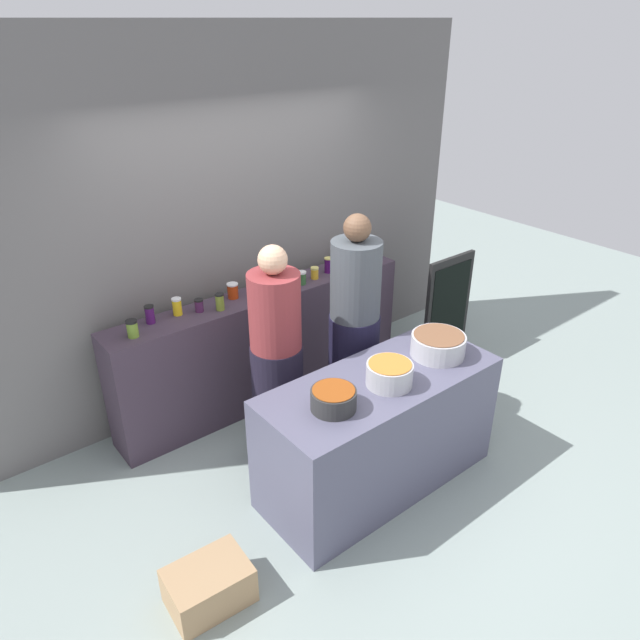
% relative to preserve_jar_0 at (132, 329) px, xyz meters
% --- Properties ---
extents(ground, '(12.00, 12.00, 0.00)m').
position_rel_preserve_jar_0_xyz_m(ground, '(1.12, -1.05, -1.06)').
color(ground, gray).
extents(storefront_wall, '(4.80, 0.12, 3.00)m').
position_rel_preserve_jar_0_xyz_m(storefront_wall, '(1.12, 0.40, 0.44)').
color(storefront_wall, slate).
rests_on(storefront_wall, ground).
extents(display_shelf, '(2.70, 0.36, 1.00)m').
position_rel_preserve_jar_0_xyz_m(display_shelf, '(1.12, 0.05, -0.56)').
color(display_shelf, '#3D303F').
rests_on(display_shelf, ground).
extents(prep_table, '(1.70, 0.70, 0.87)m').
position_rel_preserve_jar_0_xyz_m(prep_table, '(1.12, -1.35, -0.63)').
color(prep_table, '#525168').
rests_on(prep_table, ground).
extents(preserve_jar_0, '(0.08, 0.08, 0.13)m').
position_rel_preserve_jar_0_xyz_m(preserve_jar_0, '(0.00, 0.00, 0.00)').
color(preserve_jar_0, olive).
rests_on(preserve_jar_0, display_shelf).
extents(preserve_jar_1, '(0.07, 0.07, 0.14)m').
position_rel_preserve_jar_0_xyz_m(preserve_jar_1, '(0.18, 0.12, 0.01)').
color(preserve_jar_1, '#461658').
rests_on(preserve_jar_1, display_shelf).
extents(preserve_jar_2, '(0.07, 0.07, 0.14)m').
position_rel_preserve_jar_0_xyz_m(preserve_jar_2, '(0.40, 0.12, 0.00)').
color(preserve_jar_2, yellow).
rests_on(preserve_jar_2, display_shelf).
extents(preserve_jar_3, '(0.07, 0.07, 0.10)m').
position_rel_preserve_jar_0_xyz_m(preserve_jar_3, '(0.56, 0.07, -0.01)').
color(preserve_jar_3, '#462046').
rests_on(preserve_jar_3, display_shelf).
extents(preserve_jar_4, '(0.07, 0.07, 0.13)m').
position_rel_preserve_jar_0_xyz_m(preserve_jar_4, '(0.70, -0.01, 0.00)').
color(preserve_jar_4, olive).
rests_on(preserve_jar_4, display_shelf).
extents(preserve_jar_5, '(0.09, 0.09, 0.12)m').
position_rel_preserve_jar_0_xyz_m(preserve_jar_5, '(0.89, 0.12, -0.00)').
color(preserve_jar_5, '#B4340F').
rests_on(preserve_jar_5, display_shelf).
extents(preserve_jar_6, '(0.09, 0.09, 0.15)m').
position_rel_preserve_jar_0_xyz_m(preserve_jar_6, '(1.09, 0.03, 0.01)').
color(preserve_jar_6, '#AD3717').
rests_on(preserve_jar_6, display_shelf).
extents(preserve_jar_7, '(0.09, 0.09, 0.10)m').
position_rel_preserve_jar_0_xyz_m(preserve_jar_7, '(1.21, 0.04, -0.01)').
color(preserve_jar_7, brown).
rests_on(preserve_jar_7, display_shelf).
extents(preserve_jar_8, '(0.08, 0.08, 0.11)m').
position_rel_preserve_jar_0_xyz_m(preserve_jar_8, '(1.48, -0.01, -0.01)').
color(preserve_jar_8, '#315D31').
rests_on(preserve_jar_8, display_shelf).
extents(preserve_jar_9, '(0.07, 0.07, 0.10)m').
position_rel_preserve_jar_0_xyz_m(preserve_jar_9, '(1.64, 0.01, -0.01)').
color(preserve_jar_9, gold).
rests_on(preserve_jar_9, display_shelf).
extents(preserve_jar_10, '(0.07, 0.07, 0.14)m').
position_rel_preserve_jar_0_xyz_m(preserve_jar_10, '(1.82, 0.05, 0.01)').
color(preserve_jar_10, '#3F1052').
rests_on(preserve_jar_10, display_shelf).
extents(preserve_jar_11, '(0.09, 0.09, 0.12)m').
position_rel_preserve_jar_0_xyz_m(preserve_jar_11, '(2.10, 0.08, -0.01)').
color(preserve_jar_11, '#D75F05').
rests_on(preserve_jar_11, display_shelf).
extents(preserve_jar_12, '(0.07, 0.07, 0.10)m').
position_rel_preserve_jar_0_xyz_m(preserve_jar_12, '(2.25, 0.09, -0.01)').
color(preserve_jar_12, '#B63024').
rests_on(preserve_jar_12, display_shelf).
extents(preserve_jar_13, '(0.08, 0.08, 0.14)m').
position_rel_preserve_jar_0_xyz_m(preserve_jar_13, '(2.36, 0.05, 0.01)').
color(preserve_jar_13, '#3E1749').
rests_on(preserve_jar_13, display_shelf).
extents(cooking_pot_left, '(0.28, 0.28, 0.14)m').
position_rel_preserve_jar_0_xyz_m(cooking_pot_left, '(0.67, -1.40, -0.12)').
color(cooking_pot_left, '#2D2D2D').
rests_on(cooking_pot_left, prep_table).
extents(cooking_pot_center, '(0.30, 0.30, 0.16)m').
position_rel_preserve_jar_0_xyz_m(cooking_pot_center, '(1.12, -1.43, -0.11)').
color(cooking_pot_center, '#B7B7BC').
rests_on(cooking_pot_center, prep_table).
extents(cooking_pot_right, '(0.38, 0.38, 0.16)m').
position_rel_preserve_jar_0_xyz_m(cooking_pot_right, '(1.65, -1.37, -0.11)').
color(cooking_pot_right, '#B7B7BC').
rests_on(cooking_pot_right, prep_table).
extents(cook_with_tongs, '(0.38, 0.38, 1.68)m').
position_rel_preserve_jar_0_xyz_m(cook_with_tongs, '(0.79, -0.62, -0.31)').
color(cook_with_tongs, black).
rests_on(cook_with_tongs, ground).
extents(cook_in_cap, '(0.40, 0.40, 1.78)m').
position_rel_preserve_jar_0_xyz_m(cook_in_cap, '(1.46, -0.70, -0.26)').
color(cook_in_cap, black).
rests_on(cook_in_cap, ground).
extents(bread_crate, '(0.48, 0.36, 0.25)m').
position_rel_preserve_jar_0_xyz_m(bread_crate, '(-0.31, -1.48, -0.94)').
color(bread_crate, tan).
rests_on(bread_crate, ground).
extents(chalkboard_sign, '(0.59, 0.05, 1.05)m').
position_rel_preserve_jar_0_xyz_m(chalkboard_sign, '(2.86, -0.48, -0.53)').
color(chalkboard_sign, black).
rests_on(chalkboard_sign, ground).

